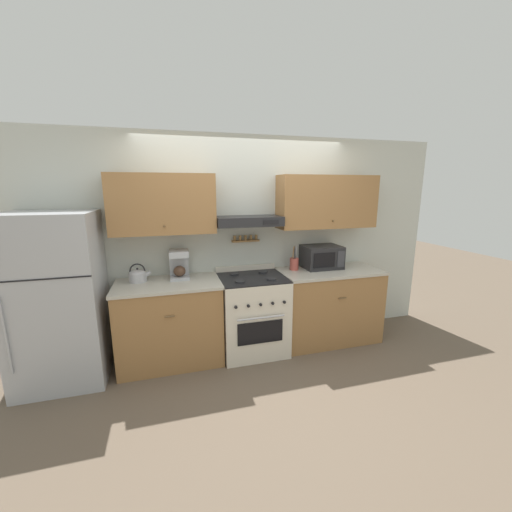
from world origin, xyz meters
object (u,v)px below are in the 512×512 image
at_px(stove_range, 252,314).
at_px(utensil_crock, 294,263).
at_px(refrigerator, 58,299).
at_px(microwave, 321,257).
at_px(coffee_maker, 179,264).
at_px(tea_kettle, 138,275).

relative_size(stove_range, utensil_crock, 3.25).
bearing_deg(refrigerator, microwave, 3.78).
bearing_deg(coffee_maker, tea_kettle, -176.00).
bearing_deg(utensil_crock, microwave, 2.70).
bearing_deg(refrigerator, tea_kettle, 13.45).
bearing_deg(utensil_crock, coffee_maker, 178.74).
distance_m(coffee_maker, microwave, 1.78).
relative_size(refrigerator, tea_kettle, 7.16).
height_order(coffee_maker, utensil_crock, coffee_maker).
bearing_deg(stove_range, utensil_crock, 14.33).
xyz_separation_m(tea_kettle, microwave, (2.22, 0.02, 0.07)).
bearing_deg(utensil_crock, tea_kettle, -180.00).
bearing_deg(stove_range, coffee_maker, 167.44).
relative_size(tea_kettle, utensil_crock, 0.79).
distance_m(stove_range, microwave, 1.15).
distance_m(refrigerator, utensil_crock, 2.60).
height_order(stove_range, utensil_crock, utensil_crock).
xyz_separation_m(refrigerator, microwave, (2.97, 0.20, 0.21)).
xyz_separation_m(stove_range, microwave, (0.97, 0.17, 0.61)).
distance_m(tea_kettle, utensil_crock, 1.84).
bearing_deg(stove_range, microwave, 9.87).
height_order(microwave, utensil_crock, utensil_crock).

